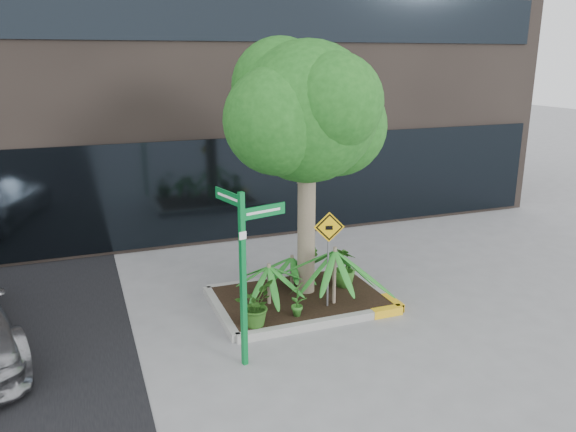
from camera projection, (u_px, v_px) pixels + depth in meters
name	position (u px, v px, depth m)	size (l,w,h in m)	color
ground	(296.00, 311.00, 10.65)	(80.00, 80.00, 0.00)	gray
planter	(302.00, 298.00, 10.95)	(3.35, 2.36, 0.15)	#9E9E99
tree	(307.00, 112.00, 10.24)	(3.35, 2.97, 5.02)	gray
palm_front	(335.00, 251.00, 10.35)	(1.26, 1.26, 1.40)	gray
palm_left	(269.00, 266.00, 10.41)	(0.89, 0.89, 0.99)	gray
palm_back	(292.00, 257.00, 11.26)	(0.74, 0.74, 0.82)	gray
shrub_a	(254.00, 304.00, 9.67)	(0.69, 0.69, 0.77)	#255217
shrub_b	(344.00, 267.00, 11.32)	(0.46, 0.46, 0.82)	#2E651E
shrub_c	(297.00, 298.00, 10.02)	(0.35, 0.35, 0.67)	#2F7123
shrub_d	(308.00, 261.00, 11.74)	(0.42, 0.42, 0.76)	#2E661D
street_sign_post	(244.00, 260.00, 8.40)	(0.94, 0.80, 2.77)	#0B7931
cattle_sign	(329.00, 243.00, 10.17)	(0.55, 0.16, 1.83)	slate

